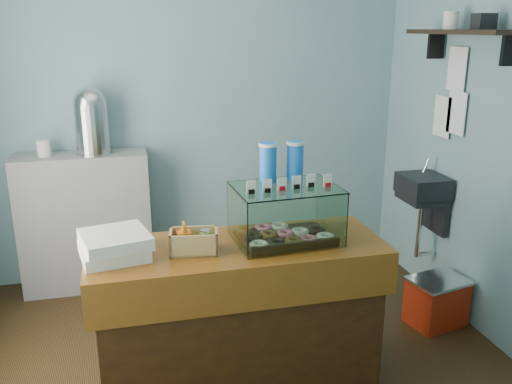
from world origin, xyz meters
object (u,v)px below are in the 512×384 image
object	(u,v)px
coffee_urn	(91,119)
red_cooler	(437,301)
display_case	(284,209)
counter	(239,318)

from	to	relation	value
coffee_urn	red_cooler	size ratio (longest dim) A/B	1.16
display_case	red_cooler	xyz separation A→B (m)	(1.24, 0.33, -0.90)
counter	red_cooler	world-z (taller)	counter
display_case	coffee_urn	bearing A→B (deg)	121.45
coffee_urn	red_cooler	xyz separation A→B (m)	(2.30, -1.19, -1.19)
counter	display_case	world-z (taller)	display_case
display_case	red_cooler	distance (m)	1.57
display_case	coffee_urn	xyz separation A→B (m)	(-1.06, 1.52, 0.30)
display_case	coffee_urn	distance (m)	1.87
counter	coffee_urn	bearing A→B (deg)	116.82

